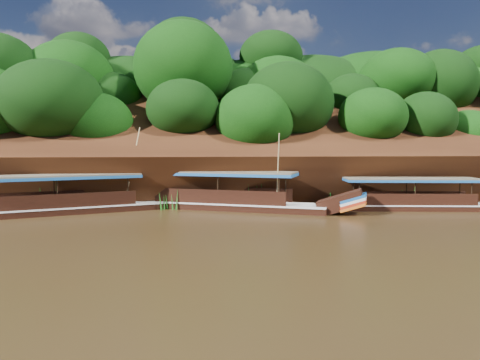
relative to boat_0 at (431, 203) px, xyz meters
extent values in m
plane|color=black|center=(-13.21, -6.77, -0.51)|extent=(160.00, 160.00, 0.00)
cube|color=black|center=(-13.21, 9.23, 2.99)|extent=(120.00, 16.12, 13.64)
cube|color=black|center=(-13.21, 19.23, -0.51)|extent=(120.00, 24.00, 12.00)
ellipsoid|color=#143A09|center=(-19.21, 8.23, 2.99)|extent=(18.00, 8.00, 6.40)
ellipsoid|color=#143A09|center=(-13.21, 16.23, 8.69)|extent=(24.00, 11.00, 8.40)
cube|color=black|center=(-0.70, 0.09, -0.51)|extent=(11.83, 3.47, 0.82)
cube|color=silver|center=(-0.70, 0.09, -0.12)|extent=(11.84, 3.53, 0.09)
cube|color=brown|center=(-1.43, 0.18, 1.69)|extent=(9.36, 3.45, 0.11)
cube|color=#1858A1|center=(-1.43, 0.18, 1.58)|extent=(9.36, 3.45, 0.16)
cube|color=black|center=(-13.77, 1.61, -0.51)|extent=(13.05, 7.32, 0.99)
cube|color=silver|center=(-13.77, 1.61, -0.04)|extent=(13.08, 7.39, 0.11)
cube|color=black|center=(-6.95, -1.26, 0.26)|extent=(3.57, 2.88, 1.85)
cube|color=#1858A1|center=(-6.20, -1.58, 0.59)|extent=(2.22, 2.36, 0.67)
cube|color=#AC2A13|center=(-6.20, -1.58, 0.22)|extent=(2.22, 2.36, 0.67)
cube|color=brown|center=(-14.53, 1.93, 2.13)|extent=(10.56, 6.55, 0.13)
cube|color=#1858A1|center=(-14.53, 1.93, 2.00)|extent=(10.56, 6.55, 0.20)
cylinder|color=tan|center=(-10.99, -0.27, 2.46)|extent=(0.25, 1.72, 4.71)
cube|color=black|center=(-24.89, 1.07, -0.51)|extent=(13.83, 7.13, 0.95)
cube|color=silver|center=(-24.89, 1.07, -0.05)|extent=(13.86, 7.20, 0.11)
cube|color=black|center=(-17.58, 3.86, 0.23)|extent=(3.68, 2.79, 1.87)
cube|color=#1858A1|center=(-16.76, 4.17, 0.55)|extent=(2.24, 2.30, 0.70)
cube|color=#AC2A13|center=(-16.76, 4.17, 0.19)|extent=(2.24, 2.30, 0.70)
cube|color=brown|center=(-25.70, 0.76, 2.03)|extent=(11.13, 6.38, 0.13)
cube|color=#1858A1|center=(-25.70, 0.76, 1.91)|extent=(11.13, 6.38, 0.19)
cylinder|color=tan|center=(-20.88, 2.38, 2.68)|extent=(1.06, 1.21, 5.25)
cone|color=#1E5F17|center=(-26.68, 2.49, 0.44)|extent=(1.50, 1.50, 1.90)
cone|color=#1E5F17|center=(-18.37, 2.14, 0.22)|extent=(1.50, 1.50, 1.45)
cone|color=#1E5F17|center=(-12.25, 2.61, 0.41)|extent=(1.50, 1.50, 1.83)
cone|color=#1E5F17|center=(-6.35, 3.06, 0.61)|extent=(1.50, 1.50, 2.23)
cone|color=#1E5F17|center=(-0.61, 2.91, 0.23)|extent=(1.50, 1.50, 1.48)
camera|label=1|loc=(-16.74, -31.06, 4.11)|focal=35.00mm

